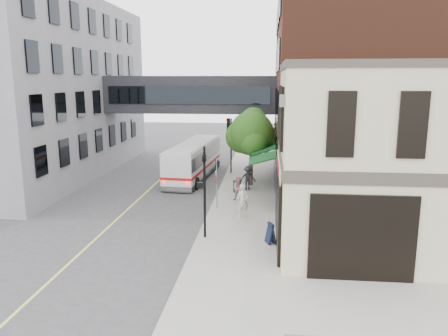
% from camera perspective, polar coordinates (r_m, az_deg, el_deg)
% --- Properties ---
extents(ground, '(120.00, 120.00, 0.00)m').
position_cam_1_polar(ground, '(19.99, -4.49, -11.32)').
color(ground, '#38383A').
rests_on(ground, ground).
extents(sidewalk_main, '(4.00, 60.00, 0.15)m').
position_cam_1_polar(sidewalk_main, '(33.05, 3.24, -1.91)').
color(sidewalk_main, gray).
rests_on(sidewalk_main, ground).
extents(corner_building, '(10.19, 8.12, 8.45)m').
position_cam_1_polar(corner_building, '(21.17, 21.03, 1.14)').
color(corner_building, beige).
rests_on(corner_building, ground).
extents(brick_building, '(13.76, 18.00, 14.00)m').
position_cam_1_polar(brick_building, '(33.77, 17.32, 9.73)').
color(brick_building, '#482216').
rests_on(brick_building, ground).
extents(opposite_building, '(14.00, 24.00, 14.00)m').
position_cam_1_polar(opposite_building, '(39.74, -25.42, 9.36)').
color(opposite_building, slate).
rests_on(opposite_building, ground).
extents(skyway_bridge, '(14.00, 3.18, 3.00)m').
position_cam_1_polar(skyway_bridge, '(36.69, -4.28, 9.56)').
color(skyway_bridge, black).
rests_on(skyway_bridge, ground).
extents(traffic_signal_near, '(0.44, 0.22, 4.60)m').
position_cam_1_polar(traffic_signal_near, '(20.89, -2.65, -1.68)').
color(traffic_signal_near, black).
rests_on(traffic_signal_near, sidewalk_main).
extents(traffic_signal_far, '(0.53, 0.28, 4.50)m').
position_cam_1_polar(traffic_signal_far, '(35.53, 0.71, 4.41)').
color(traffic_signal_far, black).
rests_on(traffic_signal_far, sidewalk_main).
extents(street_sign_pole, '(0.08, 0.75, 3.00)m').
position_cam_1_polar(street_sign_pole, '(25.95, -0.97, -1.42)').
color(street_sign_pole, gray).
rests_on(street_sign_pole, sidewalk_main).
extents(street_tree, '(3.80, 3.20, 5.60)m').
position_cam_1_polar(street_tree, '(31.59, 3.61, 4.54)').
color(street_tree, '#382619').
rests_on(street_tree, sidewalk_main).
extents(lane_marking, '(0.12, 40.00, 0.01)m').
position_cam_1_polar(lane_marking, '(30.34, -10.46, -3.45)').
color(lane_marking, '#D8CC4C').
rests_on(lane_marking, ground).
extents(bus, '(3.13, 10.38, 2.75)m').
position_cam_1_polar(bus, '(34.74, -3.93, 1.22)').
color(bus, silver).
rests_on(bus, ground).
extents(pedestrian_a, '(0.76, 0.58, 1.87)m').
position_cam_1_polar(pedestrian_a, '(24.46, 2.48, -4.29)').
color(pedestrian_a, beige).
rests_on(pedestrian_a, sidewalk_main).
extents(pedestrian_b, '(0.81, 0.65, 1.58)m').
position_cam_1_polar(pedestrian_b, '(27.75, 1.95, -2.68)').
color(pedestrian_b, '#C37E95').
rests_on(pedestrian_b, sidewalk_main).
extents(pedestrian_c, '(1.23, 0.89, 1.71)m').
position_cam_1_polar(pedestrian_c, '(30.32, 3.13, -1.33)').
color(pedestrian_c, black).
rests_on(pedestrian_c, sidewalk_main).
extents(newspaper_box, '(0.54, 0.52, 0.86)m').
position_cam_1_polar(newspaper_box, '(29.80, 1.69, -2.39)').
color(newspaper_box, '#12501B').
rests_on(newspaper_box, sidewalk_main).
extents(sandwich_board, '(0.54, 0.65, 0.99)m').
position_cam_1_polar(sandwich_board, '(20.85, 6.12, -8.46)').
color(sandwich_board, black).
rests_on(sandwich_board, sidewalk_main).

